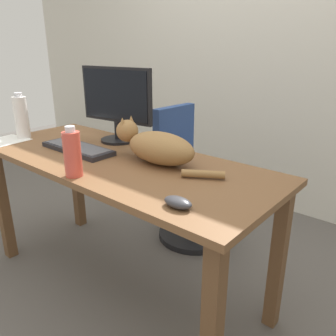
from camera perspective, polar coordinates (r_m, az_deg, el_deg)
The scene contains 10 objects.
ground_plane at distance 2.06m, azimuth -7.55°, elevation -18.66°, with size 8.00×8.00×0.00m, color #59544F.
back_wall at distance 2.86m, azimuth 15.79°, elevation 19.63°, with size 6.00×0.04×2.60m, color beige.
desk at distance 1.73m, azimuth -8.50°, elevation -1.66°, with size 1.64×0.66×0.75m.
office_chair at distance 2.33m, azimuth 3.51°, elevation -2.73°, with size 0.48×0.48×0.90m.
monitor at distance 1.95m, azimuth -8.65°, elevation 10.90°, with size 0.48×0.20×0.41m.
keyboard at distance 1.85m, azimuth -14.90°, elevation 3.21°, with size 0.44×0.15×0.03m.
cat at distance 1.59m, azimuth -1.89°, elevation 3.69°, with size 0.61×0.19×0.20m.
computer_mouse at distance 1.17m, azimuth 1.66°, elevation -5.76°, with size 0.11×0.06×0.04m, color #333338.
water_bottle at distance 1.47m, azimuth -15.72°, elevation 2.36°, with size 0.07×0.07×0.22m.
spray_bottle at distance 2.20m, azimuth -23.36°, elevation 7.84°, with size 0.08×0.08×0.27m.
Camera 1 is at (1.23, -1.05, 1.28)m, focal length 36.40 mm.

